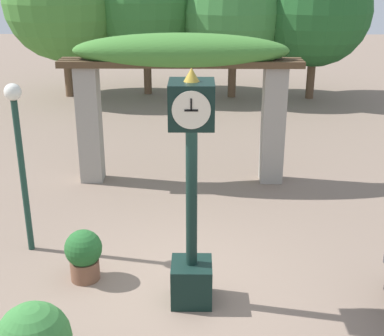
{
  "coord_description": "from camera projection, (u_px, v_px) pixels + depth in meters",
  "views": [
    {
      "loc": [
        0.35,
        -6.65,
        4.44
      ],
      "look_at": [
        0.27,
        0.22,
        1.8
      ],
      "focal_mm": 50.0,
      "sensor_mm": 36.0,
      "label": 1
    }
  ],
  "objects": [
    {
      "name": "pergola",
      "position": [
        181.0,
        69.0,
        10.85
      ],
      "size": [
        4.94,
        1.07,
        3.15
      ],
      "color": "gray",
      "rests_on": "ground"
    },
    {
      "name": "potted_plant_near_right",
      "position": [
        84.0,
        254.0,
        7.89
      ],
      "size": [
        0.55,
        0.55,
        0.8
      ],
      "color": "brown",
      "rests_on": "ground"
    },
    {
      "name": "pedestal_clock",
      "position": [
        192.0,
        198.0,
        6.97
      ],
      "size": [
        0.56,
        0.61,
        3.28
      ],
      "color": "black",
      "rests_on": "ground"
    },
    {
      "name": "ground_plane",
      "position": [
        173.0,
        288.0,
        7.8
      ],
      "size": [
        60.0,
        60.0,
        0.0
      ],
      "primitive_type": "plane",
      "color": "#7F6B5B"
    },
    {
      "name": "lamp_post",
      "position": [
        19.0,
        144.0,
        8.23
      ],
      "size": [
        0.26,
        0.26,
        2.78
      ],
      "color": "#19382D",
      "rests_on": "ground"
    },
    {
      "name": "tree_line",
      "position": [
        180.0,
        5.0,
        18.02
      ],
      "size": [
        12.32,
        4.45,
        5.21
      ],
      "color": "brown",
      "rests_on": "ground"
    }
  ]
}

